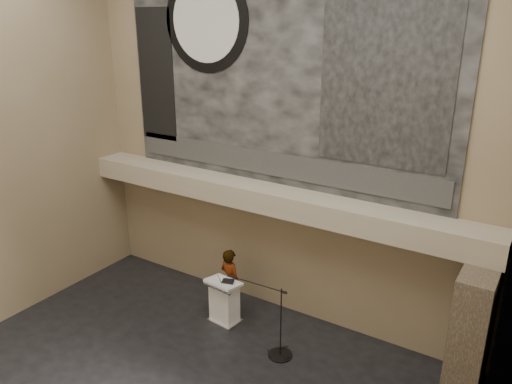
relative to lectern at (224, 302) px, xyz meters
The scene contains 17 objects.
wall_back 3.96m from the lectern, 67.83° to the left, with size 10.00×0.02×8.50m, color #7F7050.
wall_right 7.18m from the lectern, 25.82° to the right, with size 0.02×8.00×8.50m, color #7F7050.
soffit 2.62m from the lectern, 59.69° to the left, with size 10.00×0.80×0.50m, color tan.
sprinkler_left 2.52m from the lectern, 140.66° to the left, with size 0.04×0.04×0.06m, color #B2893D.
sprinkler_right 3.34m from the lectern, 19.65° to the left, with size 0.04×0.04×0.06m, color #B2893D.
banner 5.33m from the lectern, 67.37° to the left, with size 8.00×0.05×5.00m, color black.
banner_text_strip 3.38m from the lectern, 66.72° to the left, with size 7.76×0.02×0.55m, color #2E2E2E.
banner_clock_rim 6.40m from the lectern, 135.26° to the left, with size 2.30×2.30×0.02m, color black.
banner_clock_face 6.39m from the lectern, 135.73° to the left, with size 1.84×1.84×0.02m, color silver.
banner_building_print 6.14m from the lectern, 23.05° to the left, with size 2.60×0.02×3.60m, color black.
banner_brick_print 5.77m from the lectern, 156.40° to the left, with size 1.10×0.02×3.20m, color black.
stone_pier 5.27m from the lectern, ahead, with size 0.60×1.40×2.70m, color #403427.
lectern is the anchor object (origin of this frame).
binder 0.58m from the lectern, ahead, with size 0.26×0.21×0.04m, color black.
papers 0.57m from the lectern, behind, with size 0.23×0.32×0.01m, color white.
speaker_person 0.54m from the lectern, 107.99° to the left, with size 0.61×0.40×1.66m, color beige.
mic_stand 1.72m from the lectern, 12.20° to the right, with size 1.55×0.52×1.61m.
Camera 1 is at (5.46, -5.38, 6.82)m, focal length 35.00 mm.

